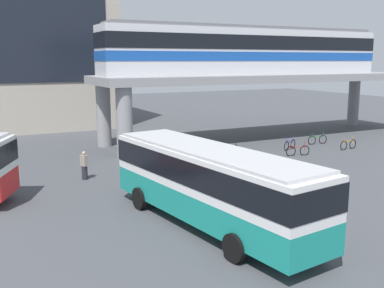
{
  "coord_description": "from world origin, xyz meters",
  "views": [
    {
      "loc": [
        -8.98,
        -15.57,
        6.6
      ],
      "look_at": [
        1.72,
        5.55,
        2.2
      ],
      "focal_mm": 42.37,
      "sensor_mm": 36.0,
      "label": 1
    }
  ],
  "objects_px": {
    "bicycle_blue": "(290,145)",
    "pedestrian_walking_across": "(84,166)",
    "bicycle_red": "(298,151)",
    "bicycle_black": "(228,150)",
    "bicycle_green": "(317,140)",
    "bicycle_brown": "(218,157)",
    "bicycle_orange": "(348,145)",
    "train": "(249,50)",
    "bus_main": "(209,179)"
  },
  "relations": [
    {
      "from": "bus_main",
      "to": "bicycle_brown",
      "type": "bearing_deg",
      "value": 58.17
    },
    {
      "from": "train",
      "to": "bicycle_red",
      "type": "distance_m",
      "value": 10.04
    },
    {
      "from": "bicycle_orange",
      "to": "pedestrian_walking_across",
      "type": "relative_size",
      "value": 1.11
    },
    {
      "from": "train",
      "to": "bicycle_black",
      "type": "relative_size",
      "value": 14.28
    },
    {
      "from": "train",
      "to": "bicycle_orange",
      "type": "xyz_separation_m",
      "value": [
        4.36,
        -7.02,
        -7.05
      ]
    },
    {
      "from": "bicycle_green",
      "to": "pedestrian_walking_across",
      "type": "distance_m",
      "value": 19.36
    },
    {
      "from": "bicycle_green",
      "to": "bicycle_blue",
      "type": "bearing_deg",
      "value": -167.38
    },
    {
      "from": "bicycle_blue",
      "to": "pedestrian_walking_across",
      "type": "bearing_deg",
      "value": -173.88
    },
    {
      "from": "train",
      "to": "bicycle_brown",
      "type": "relative_size",
      "value": 14.0
    },
    {
      "from": "bicycle_red",
      "to": "bicycle_black",
      "type": "relative_size",
      "value": 1.01
    },
    {
      "from": "pedestrian_walking_across",
      "to": "bicycle_orange",
      "type": "bearing_deg",
      "value": -0.68
    },
    {
      "from": "bicycle_green",
      "to": "bicycle_brown",
      "type": "relative_size",
      "value": 1.0
    },
    {
      "from": "bus_main",
      "to": "pedestrian_walking_across",
      "type": "relative_size",
      "value": 6.99
    },
    {
      "from": "bicycle_black",
      "to": "bicycle_orange",
      "type": "relative_size",
      "value": 0.98
    },
    {
      "from": "bicycle_blue",
      "to": "bicycle_orange",
      "type": "height_order",
      "value": "same"
    },
    {
      "from": "bus_main",
      "to": "bicycle_green",
      "type": "bearing_deg",
      "value": 36.0
    },
    {
      "from": "bicycle_brown",
      "to": "bicycle_blue",
      "type": "relative_size",
      "value": 1.08
    },
    {
      "from": "bicycle_black",
      "to": "bicycle_blue",
      "type": "bearing_deg",
      "value": -3.59
    },
    {
      "from": "train",
      "to": "bicycle_brown",
      "type": "xyz_separation_m",
      "value": [
        -6.53,
        -6.3,
        -7.05
      ]
    },
    {
      "from": "bicycle_green",
      "to": "pedestrian_walking_across",
      "type": "height_order",
      "value": "pedestrian_walking_across"
    },
    {
      "from": "bus_main",
      "to": "bicycle_blue",
      "type": "relative_size",
      "value": 6.83
    },
    {
      "from": "train",
      "to": "bicycle_orange",
      "type": "bearing_deg",
      "value": -58.16
    },
    {
      "from": "bus_main",
      "to": "bicycle_red",
      "type": "distance_m",
      "value": 15.39
    },
    {
      "from": "bicycle_brown",
      "to": "bicycle_green",
      "type": "bearing_deg",
      "value": 10.84
    },
    {
      "from": "bicycle_black",
      "to": "bicycle_blue",
      "type": "distance_m",
      "value": 5.19
    },
    {
      "from": "train",
      "to": "bicycle_brown",
      "type": "height_order",
      "value": "train"
    },
    {
      "from": "bicycle_red",
      "to": "bicycle_blue",
      "type": "bearing_deg",
      "value": 65.16
    },
    {
      "from": "train",
      "to": "bicycle_green",
      "type": "xyz_separation_m",
      "value": [
        3.77,
        -4.33,
        -7.05
      ]
    },
    {
      "from": "bicycle_green",
      "to": "bicycle_blue",
      "type": "relative_size",
      "value": 1.08
    },
    {
      "from": "train",
      "to": "bus_main",
      "type": "height_order",
      "value": "train"
    },
    {
      "from": "bus_main",
      "to": "bicycle_blue",
      "type": "xyz_separation_m",
      "value": [
        13.16,
        11.25,
        -1.63
      ]
    },
    {
      "from": "train",
      "to": "bicycle_blue",
      "type": "distance_m",
      "value": 8.7
    },
    {
      "from": "bicycle_brown",
      "to": "bicycle_blue",
      "type": "xyz_separation_m",
      "value": [
        6.93,
        1.22,
        0.0
      ]
    },
    {
      "from": "bus_main",
      "to": "bicycle_orange",
      "type": "xyz_separation_m",
      "value": [
        17.12,
        9.32,
        -1.63
      ]
    },
    {
      "from": "bicycle_brown",
      "to": "bicycle_black",
      "type": "bearing_deg",
      "value": 41.42
    },
    {
      "from": "bicycle_green",
      "to": "bus_main",
      "type": "bearing_deg",
      "value": -144.0
    },
    {
      "from": "bicycle_red",
      "to": "pedestrian_walking_across",
      "type": "height_order",
      "value": "pedestrian_walking_across"
    },
    {
      "from": "bus_main",
      "to": "bicycle_red",
      "type": "xyz_separation_m",
      "value": [
        12.22,
        9.22,
        -1.63
      ]
    },
    {
      "from": "bicycle_orange",
      "to": "pedestrian_walking_across",
      "type": "distance_m",
      "value": 19.79
    },
    {
      "from": "bicycle_red",
      "to": "pedestrian_walking_across",
      "type": "bearing_deg",
      "value": 178.68
    },
    {
      "from": "train",
      "to": "pedestrian_walking_across",
      "type": "distance_m",
      "value": 18.12
    },
    {
      "from": "bicycle_black",
      "to": "bicycle_brown",
      "type": "bearing_deg",
      "value": -138.58
    },
    {
      "from": "pedestrian_walking_across",
      "to": "bicycle_blue",
      "type": "bearing_deg",
      "value": 6.12
    },
    {
      "from": "bicycle_green",
      "to": "bicycle_orange",
      "type": "relative_size",
      "value": 1.0
    },
    {
      "from": "bicycle_blue",
      "to": "pedestrian_walking_across",
      "type": "relative_size",
      "value": 1.02
    },
    {
      "from": "bicycle_black",
      "to": "bicycle_blue",
      "type": "height_order",
      "value": "same"
    },
    {
      "from": "bicycle_green",
      "to": "bicycle_black",
      "type": "height_order",
      "value": "same"
    },
    {
      "from": "bicycle_brown",
      "to": "bicycle_blue",
      "type": "height_order",
      "value": "same"
    },
    {
      "from": "bicycle_brown",
      "to": "pedestrian_walking_across",
      "type": "height_order",
      "value": "pedestrian_walking_across"
    },
    {
      "from": "bicycle_black",
      "to": "bicycle_brown",
      "type": "relative_size",
      "value": 0.98
    }
  ]
}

